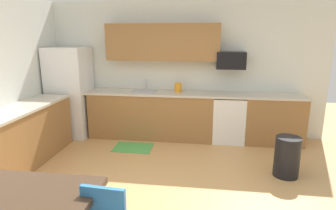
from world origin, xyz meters
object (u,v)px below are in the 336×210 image
object	(u,v)px
dining_table	(6,205)
kettle	(178,88)
refrigerator	(70,92)
oven_range	(228,118)
trash_bin	(287,157)
microwave	(231,60)

from	to	relation	value
dining_table	kettle	world-z (taller)	kettle
refrigerator	oven_range	world-z (taller)	refrigerator
refrigerator	dining_table	world-z (taller)	refrigerator
oven_range	dining_table	world-z (taller)	oven_range
dining_table	kettle	size ratio (longest dim) A/B	7.00
kettle	oven_range	bearing A→B (deg)	-2.87
trash_bin	oven_range	bearing A→B (deg)	118.69
oven_range	dining_table	size ratio (longest dim) A/B	0.65
refrigerator	trash_bin	xyz separation A→B (m)	(3.95, -1.31, -0.60)
microwave	trash_bin	world-z (taller)	microwave
refrigerator	dining_table	xyz separation A→B (m)	(1.17, -3.53, -0.20)
oven_range	trash_bin	size ratio (longest dim) A/B	1.52
microwave	kettle	distance (m)	1.14
oven_range	microwave	world-z (taller)	microwave
kettle	refrigerator	bearing A→B (deg)	-176.61
oven_range	kettle	bearing A→B (deg)	177.13
oven_range	dining_table	xyz separation A→B (m)	(-2.02, -3.61, 0.24)
oven_range	microwave	distance (m)	1.12
dining_table	trash_bin	size ratio (longest dim) A/B	2.33
microwave	dining_table	distance (m)	4.31
refrigerator	kettle	distance (m)	2.20
refrigerator	dining_table	bearing A→B (deg)	-71.62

